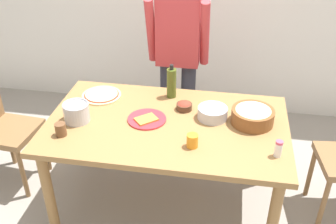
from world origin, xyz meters
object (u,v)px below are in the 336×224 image
dining_table (167,134)px  person_cook (178,53)px  plate_with_slice (147,119)px  popcorn_bowl (253,115)px  mixing_bowl_steel (213,113)px  pizza_raw_on_board (102,95)px  olive_oil_bottle (172,83)px  cup_orange (192,141)px  small_sauce_bowl (184,106)px  cup_small_brown (61,129)px  salt_shaker (278,149)px  steel_pot (76,112)px

dining_table → person_cook: size_ratio=0.99×
plate_with_slice → popcorn_bowl: size_ratio=0.93×
mixing_bowl_steel → pizza_raw_on_board: bearing=168.8°
olive_oil_bottle → cup_orange: size_ratio=3.01×
small_sauce_bowl → cup_orange: 0.43m
mixing_bowl_steel → cup_orange: bearing=-105.8°
popcorn_bowl → small_sauce_bowl: (-0.47, 0.09, -0.03)m
plate_with_slice → cup_orange: size_ratio=3.06×
cup_small_brown → mixing_bowl_steel: bearing=21.3°
person_cook → cup_orange: 1.03m
person_cook → cup_small_brown: (-0.59, -1.01, -0.14)m
dining_table → salt_shaker: (0.70, -0.25, 0.14)m
pizza_raw_on_board → mixing_bowl_steel: 0.85m
person_cook → cup_orange: size_ratio=19.06×
olive_oil_bottle → salt_shaker: olive_oil_bottle is taller
cup_small_brown → salt_shaker: bearing=0.5°
popcorn_bowl → olive_oil_bottle: olive_oil_bottle is taller
pizza_raw_on_board → salt_shaker: (1.24, -0.51, 0.04)m
person_cook → plate_with_slice: (-0.10, -0.75, -0.17)m
olive_oil_bottle → mixing_bowl_steel: bearing=-37.7°
mixing_bowl_steel → salt_shaker: bearing=-40.7°
cup_orange → salt_shaker: salt_shaker is taller
small_sauce_bowl → olive_oil_bottle: 0.22m
dining_table → popcorn_bowl: popcorn_bowl is taller
salt_shaker → pizza_raw_on_board: bearing=157.4°
salt_shaker → cup_orange: bearing=179.0°
dining_table → olive_oil_bottle: olive_oil_bottle is taller
cup_small_brown → plate_with_slice: bearing=27.8°
plate_with_slice → small_sauce_bowl: size_ratio=2.36×
popcorn_bowl → cup_orange: size_ratio=3.29×
plate_with_slice → mixing_bowl_steel: (0.43, 0.10, 0.03)m
popcorn_bowl → salt_shaker: size_ratio=2.64×
small_sauce_bowl → olive_oil_bottle: (-0.12, 0.17, 0.08)m
popcorn_bowl → cup_small_brown: 1.24m
small_sauce_bowl → olive_oil_bottle: olive_oil_bottle is taller
person_cook → plate_with_slice: bearing=-97.4°
olive_oil_bottle → cup_small_brown: olive_oil_bottle is taller
plate_with_slice → cup_orange: bearing=-35.7°
steel_pot → small_sauce_bowl: bearing=21.0°
olive_oil_bottle → cup_small_brown: 0.86m
pizza_raw_on_board → plate_with_slice: bearing=-33.5°
person_cook → small_sauce_bowl: bearing=-77.2°
cup_orange → small_sauce_bowl: bearing=104.1°
mixing_bowl_steel → cup_small_brown: cup_small_brown is taller
person_cook → popcorn_bowl: person_cook is taller
dining_table → mixing_bowl_steel: bearing=19.4°
pizza_raw_on_board → cup_orange: (0.74, -0.51, 0.03)m
popcorn_bowl → salt_shaker: bearing=-66.8°
person_cook → mixing_bowl_steel: (0.33, -0.65, -0.14)m
popcorn_bowl → mixing_bowl_steel: 0.26m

